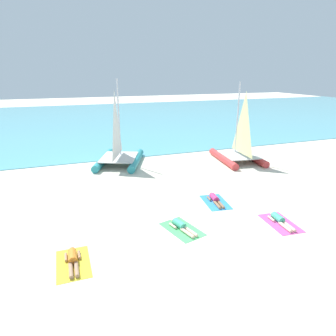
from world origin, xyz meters
name	(u,v)px	position (x,y,z in m)	size (l,w,h in m)	color
ground_plane	(146,165)	(0.00, 10.00, 0.00)	(120.00, 120.00, 0.00)	beige
ocean_water	(102,119)	(0.00, 32.05, 0.03)	(120.00, 40.00, 0.05)	#5BB2C1
sailboat_teal	(119,152)	(-1.68, 10.87, 0.86)	(4.30, 5.18, 5.80)	teal
sailboat_red	(239,150)	(6.57, 8.67, 0.83)	(3.21, 4.57, 5.58)	#CC3838
towel_leftmost	(73,264)	(-5.35, 0.08, 0.01)	(1.10, 1.90, 0.01)	yellow
sunbather_leftmost	(73,259)	(-5.35, 0.15, 0.13)	(0.54, 1.56, 0.30)	orange
towel_center_left	(182,229)	(-0.98, 0.97, 0.01)	(1.10, 1.90, 0.01)	#4CB266
sunbather_center_left	(181,226)	(-1.00, 1.03, 0.13)	(0.78, 1.55, 0.30)	#3FB28C
towel_center_right	(216,202)	(1.61, 2.88, 0.01)	(1.10, 1.90, 0.01)	#338CD8
sunbather_center_right	(215,199)	(1.62, 2.94, 0.13)	(0.61, 1.57, 0.30)	#D83372
towel_rightmost	(280,223)	(3.20, 0.01, 0.01)	(1.10, 1.90, 0.01)	#D84C99
sunbather_rightmost	(280,220)	(3.21, 0.08, 0.13)	(0.58, 1.57, 0.30)	#3FB28C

